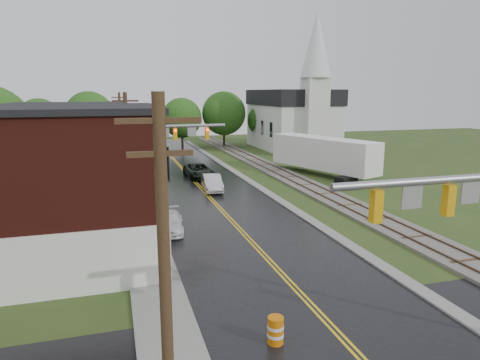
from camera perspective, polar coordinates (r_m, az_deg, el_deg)
name	(u,v)px	position (r m, az deg, el deg)	size (l,w,h in m)	color
main_road	(201,188)	(40.86, -5.22, -1.13)	(10.00, 90.00, 0.02)	black
curb_right	(240,176)	(46.89, 0.05, 0.57)	(0.80, 70.00, 0.12)	gray
sidewalk_left	(137,206)	(35.30, -13.52, -3.46)	(2.40, 50.00, 0.12)	gray
brick_building	(21,187)	(25.04, -27.12, -0.80)	(14.30, 10.30, 8.30)	#49160F
yellow_house	(71,168)	(35.73, -21.56, 1.48)	(8.00, 7.00, 6.40)	tan
darkred_building	(91,162)	(44.68, -19.26, 2.23)	(7.00, 6.00, 4.40)	#3F0F0C
church	(295,113)	(68.77, 7.36, 8.89)	(10.40, 18.40, 20.00)	silver
railroad	(279,173)	(48.36, 5.28, 0.98)	(3.20, 80.00, 0.30)	#59544C
traffic_signal_near	(465,214)	(16.28, 27.83, -4.02)	(7.34, 0.30, 7.20)	gray
traffic_signal_far	(166,141)	(36.58, -9.78, 5.15)	(7.34, 0.43, 7.20)	gray
utility_pole_a	(165,284)	(10.10, -9.95, -13.51)	(1.80, 0.28, 9.00)	#382616
utility_pole_b	(128,154)	(31.41, -14.70, 3.44)	(1.80, 0.28, 9.00)	#382616
utility_pole_c	(121,129)	(53.29, -15.58, 6.60)	(1.80, 0.28, 9.00)	#382616
tree_left_c	(53,135)	(49.59, -23.66, 5.47)	(6.00, 6.00, 7.65)	black
tree_left_e	(103,127)	(55.18, -17.77, 6.73)	(6.40, 6.40, 8.16)	black
suv_dark	(199,171)	(45.78, -5.52, 1.21)	(2.51, 5.44, 1.51)	black
sedan_silver	(212,183)	(39.65, -3.74, -0.39)	(1.59, 4.56, 1.50)	silver
pickup_white	(170,222)	(28.57, -9.38, -5.59)	(1.70, 4.18, 1.21)	silver
semi_trailer	(324,153)	(47.64, 11.09, 3.50)	(7.24, 13.59, 4.15)	black
construction_barrel	(275,330)	(16.45, 4.76, -19.36)	(0.58, 0.58, 1.04)	#CC6609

